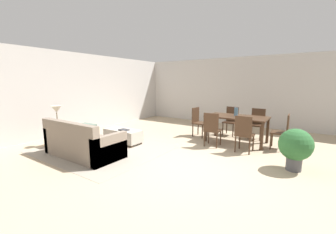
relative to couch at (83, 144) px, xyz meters
name	(u,v)px	position (x,y,z in m)	size (l,w,h in m)	color
ground_plane	(181,163)	(2.16, 0.87, -0.29)	(10.80, 10.80, 0.00)	tan
wall_back	(246,92)	(2.16, 5.87, 1.06)	(9.00, 0.12, 2.70)	beige
wall_left	(74,93)	(-2.34, 1.37, 1.06)	(0.12, 11.00, 2.70)	beige
area_rug	(106,148)	(0.00, 0.68, -0.29)	(3.00, 2.80, 0.01)	gray
couch	(83,144)	(0.00, 0.00, 0.00)	(1.91, 0.91, 0.86)	gray
ottoman_table	(123,135)	(-0.01, 1.30, -0.06)	(1.11, 0.49, 0.40)	#B7AD9E
side_table	(58,130)	(-1.26, 0.13, 0.16)	(0.40, 0.40, 0.57)	brown
table_lamp	(56,110)	(-1.26, 0.13, 0.69)	(0.26, 0.26, 0.53)	brown
dining_table	(237,119)	(2.63, 3.20, 0.38)	(1.66, 0.92, 0.76)	#422B1C
dining_chair_near_left	(212,128)	(2.22, 2.40, 0.23)	(0.43, 0.43, 0.92)	#422B1C
dining_chair_near_right	(244,132)	(3.07, 2.36, 0.23)	(0.41, 0.41, 0.92)	#422B1C
dining_chair_far_left	(231,119)	(2.21, 4.01, 0.23)	(0.42, 0.42, 0.92)	#422B1C
dining_chair_far_right	(257,122)	(3.03, 3.99, 0.23)	(0.42, 0.42, 0.92)	#422B1C
dining_chair_head_east	(283,130)	(3.83, 3.18, 0.23)	(0.42, 0.42, 0.92)	#422B1C
dining_chair_head_west	(198,120)	(1.40, 3.23, 0.23)	(0.42, 0.42, 0.92)	#422B1C
vase_centerpiece	(236,112)	(2.60, 3.21, 0.59)	(0.10, 0.10, 0.24)	slate
book_on_ottoman	(124,130)	(0.12, 1.22, 0.12)	(0.26, 0.20, 0.03)	#333338
potted_plant	(295,146)	(4.19, 1.81, 0.20)	(0.62, 0.62, 0.83)	#4C4C51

